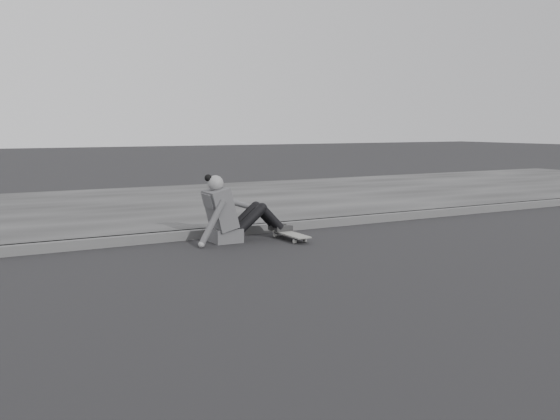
# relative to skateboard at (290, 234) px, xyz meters

# --- Properties ---
(ground) EXTENTS (80.00, 80.00, 0.00)m
(ground) POSITION_rel_skateboard_xyz_m (0.96, -1.92, -0.07)
(ground) COLOR black
(ground) RESTS_ON ground
(curb) EXTENTS (24.00, 0.16, 0.12)m
(curb) POSITION_rel_skateboard_xyz_m (0.96, 0.66, -0.01)
(curb) COLOR #4B4B4B
(curb) RESTS_ON ground
(sidewalk) EXTENTS (24.00, 6.00, 0.12)m
(sidewalk) POSITION_rel_skateboard_xyz_m (0.96, 3.68, -0.01)
(sidewalk) COLOR #343434
(sidewalk) RESTS_ON ground
(skateboard) EXTENTS (0.20, 0.78, 0.09)m
(skateboard) POSITION_rel_skateboard_xyz_m (0.00, 0.00, 0.00)
(skateboard) COLOR #A0A09B
(skateboard) RESTS_ON ground
(seated_woman) EXTENTS (1.38, 0.46, 0.88)m
(seated_woman) POSITION_rel_skateboard_xyz_m (-0.73, 0.25, 0.29)
(seated_woman) COLOR #47484A
(seated_woman) RESTS_ON ground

